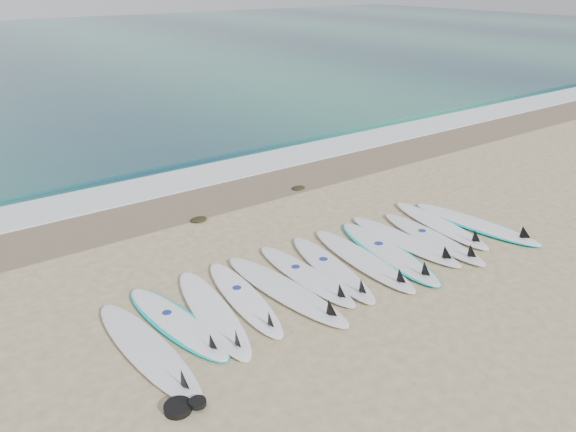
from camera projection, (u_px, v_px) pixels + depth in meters
ground at (336, 272)px, 9.29m from camera, size 120.00×120.00×0.00m
wet_sand_band at (215, 197)px, 12.33m from camera, size 120.00×1.80×0.01m
foam_band at (186, 179)px, 13.36m from camera, size 120.00×1.40×0.04m
wave_crest at (160, 162)px, 14.46m from camera, size 120.00×1.00×0.10m
surfboard_0 at (149, 351)px, 7.25m from camera, size 0.71×2.73×0.35m
surfboard_1 at (177, 322)px, 7.86m from camera, size 0.86×2.46×0.31m
surfboard_2 at (214, 313)px, 8.05m from camera, size 0.93×2.65×0.33m
surfboard_3 at (245, 299)px, 8.42m from camera, size 0.82×2.48×0.31m
surfboard_4 at (287, 291)px, 8.62m from camera, size 0.82×2.80×0.35m
surfboard_5 at (307, 276)px, 9.05m from camera, size 0.52×2.45×0.31m
surfboard_6 at (333, 269)px, 9.26m from camera, size 0.96×2.60×0.33m
surfboard_7 at (364, 260)px, 9.54m from camera, size 0.79×2.70×0.34m
surfboard_8 at (389, 252)px, 9.81m from camera, size 1.08×2.80×0.35m
surfboard_9 at (406, 241)px, 10.20m from camera, size 0.58×2.61×0.33m
surfboard_10 at (434, 239)px, 10.31m from camera, size 0.80×2.61×0.33m
surfboard_11 at (442, 225)px, 10.85m from camera, size 0.87×2.59×0.33m
surfboard_12 at (476, 224)px, 10.93m from camera, size 0.93×2.77×0.35m
seaweed_near at (199, 219)px, 11.16m from camera, size 0.35×0.27×0.07m
seaweed_far at (298, 188)px, 12.80m from camera, size 0.33×0.25×0.06m
leash_coil at (182, 407)px, 6.33m from camera, size 0.46×0.36×0.11m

